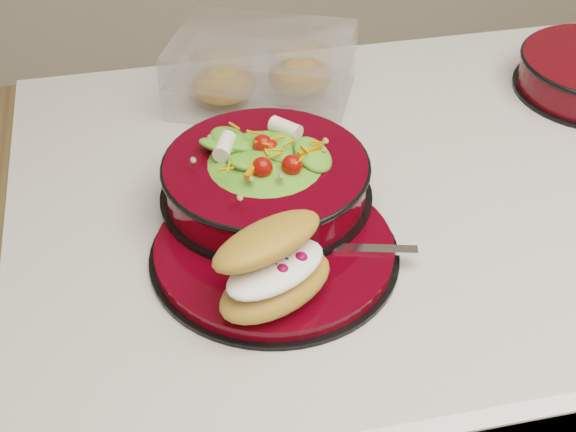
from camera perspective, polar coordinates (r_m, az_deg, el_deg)
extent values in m
cube|color=white|center=(1.39, 11.58, -12.60)|extent=(1.16, 0.66, 0.86)
cube|color=beige|center=(1.08, 14.62, 2.31)|extent=(1.24, 0.74, 0.04)
cylinder|color=black|center=(0.91, -0.97, -2.76)|extent=(0.28, 0.28, 0.01)
cylinder|color=#50020A|center=(0.90, -0.98, -2.29)|extent=(0.27, 0.27, 0.01)
torus|color=black|center=(0.89, -0.22, -2.43)|extent=(0.15, 0.15, 0.01)
cylinder|color=black|center=(0.96, -1.55, 1.53)|extent=(0.25, 0.25, 0.01)
cylinder|color=#50020A|center=(0.94, -1.58, 2.73)|extent=(0.24, 0.24, 0.04)
torus|color=black|center=(0.93, -1.60, 3.61)|extent=(0.25, 0.25, 0.01)
ellipsoid|color=#478324|center=(0.93, -1.60, 3.64)|extent=(0.20, 0.20, 0.08)
sphere|color=#C00F07|center=(0.91, 1.42, 6.34)|extent=(0.02, 0.02, 0.02)
sphere|color=#C00F07|center=(0.95, -2.22, 7.59)|extent=(0.02, 0.02, 0.02)
sphere|color=#C00F07|center=(0.90, -4.77, 5.59)|extent=(0.02, 0.02, 0.02)
sphere|color=#C00F07|center=(0.87, -1.03, 4.21)|extent=(0.02, 0.02, 0.02)
cylinder|color=silver|center=(0.95, -0.18, 7.60)|extent=(0.04, 0.04, 0.02)
cylinder|color=silver|center=(0.92, -4.63, 6.33)|extent=(0.04, 0.04, 0.02)
cube|color=orange|center=(0.88, -2.66, 4.70)|extent=(0.03, 0.03, 0.01)
cube|color=orange|center=(0.91, 1.58, 6.02)|extent=(0.03, 0.02, 0.01)
ellipsoid|color=#B57137|center=(0.82, -0.87, -4.98)|extent=(0.15, 0.13, 0.04)
ellipsoid|color=white|center=(0.80, -0.89, -3.80)|extent=(0.13, 0.11, 0.02)
ellipsoid|color=#B57137|center=(0.80, -1.16, -1.73)|extent=(0.15, 0.12, 0.03)
sphere|color=#A40B32|center=(0.80, -2.38, -3.70)|extent=(0.01, 0.01, 0.01)
sphere|color=#A40B32|center=(0.79, -0.41, -3.90)|extent=(0.01, 0.01, 0.01)
sphere|color=#A40B32|center=(0.81, 0.93, -3.03)|extent=(0.01, 0.01, 0.01)
sphere|color=#A40B32|center=(0.81, -1.72, -3.04)|extent=(0.01, 0.01, 0.01)
sphere|color=#191947|center=(0.80, -1.51, -3.29)|extent=(0.01, 0.01, 0.01)
sphere|color=#191947|center=(0.80, -0.11, -3.28)|extent=(0.01, 0.01, 0.01)
sphere|color=#191947|center=(0.80, -0.83, -3.67)|extent=(0.01, 0.01, 0.01)
cube|color=silver|center=(0.89, 4.79, -2.34)|extent=(0.14, 0.05, 0.00)
cube|color=silver|center=(0.89, -0.69, -2.18)|extent=(0.05, 0.03, 0.00)
cube|color=white|center=(1.17, -1.82, 9.41)|extent=(0.30, 0.26, 0.05)
cube|color=white|center=(1.15, -1.87, 11.46)|extent=(0.30, 0.26, 0.04)
ellipsoid|color=#B57137|center=(1.16, -4.57, 9.26)|extent=(0.09, 0.08, 0.05)
ellipsoid|color=#B57137|center=(1.18, 0.88, 9.87)|extent=(0.09, 0.08, 0.05)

